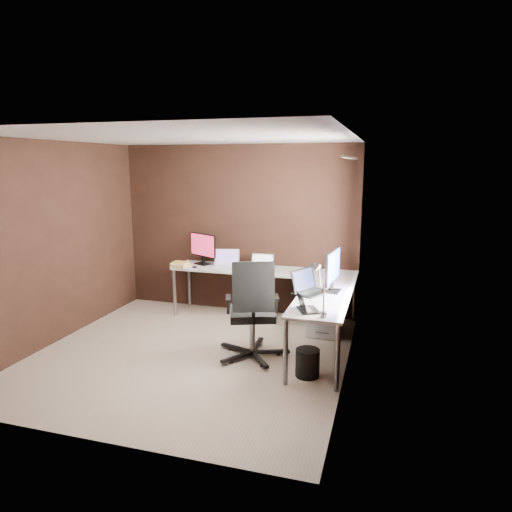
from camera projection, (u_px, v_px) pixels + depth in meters
The scene contains 15 objects.
room at pixel (218, 249), 5.12m from camera, with size 3.60×3.60×2.50m.
desk at pixel (281, 283), 6.01m from camera, with size 2.65×2.25×0.73m.
drawer_pedestal at pixel (325, 311), 6.03m from camera, with size 0.42×0.50×0.60m, color silver.
monitor_left at pixel (203, 247), 6.82m from camera, with size 0.49×0.27×0.46m.
monitor_right at pixel (333, 268), 5.35m from camera, with size 0.17×0.61×0.50m.
laptop_white at pixel (226, 263), 6.72m from camera, with size 0.42×0.33×0.25m.
laptop_silver at pixel (262, 266), 6.51m from camera, with size 0.33×0.24×0.22m.
laptop_black_big at pixel (308, 288), 5.36m from camera, with size 0.45×0.51×0.28m.
laptop_black_small at pixel (306, 307), 4.69m from camera, with size 0.29×0.33×0.18m.
book_stack at pixel (180, 265), 6.67m from camera, with size 0.28×0.24×0.08m.
mouse_left at pixel (195, 267), 6.62m from camera, with size 0.08×0.05×0.03m, color black.
mouse_corner at pixel (303, 273), 6.27m from camera, with size 0.09×0.06×0.03m, color black.
desk_lamp at pixel (319, 283), 4.52m from camera, with size 0.18×0.21×0.52m.
office_chair at pixel (252, 329), 5.25m from camera, with size 0.66×0.70×1.18m.
wastebasket at pixel (307, 363), 4.83m from camera, with size 0.26×0.26×0.30m, color black.
Camera 1 is at (2.17, -4.64, 2.22)m, focal length 32.00 mm.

